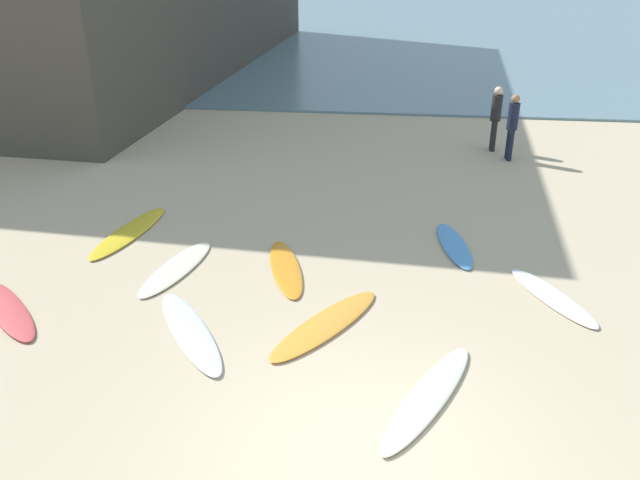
{
  "coord_description": "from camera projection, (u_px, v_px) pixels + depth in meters",
  "views": [
    {
      "loc": [
        0.22,
        -5.73,
        5.61
      ],
      "look_at": [
        -1.0,
        5.1,
        0.3
      ],
      "focal_mm": 36.4,
      "sensor_mm": 36.0,
      "label": 1
    }
  ],
  "objects": [
    {
      "name": "ground_plane",
      "position": [
        356.0,
        456.0,
        7.59
      ],
      "size": [
        120.0,
        120.0,
        0.0
      ],
      "primitive_type": "plane",
      "color": "#C6B28E"
    },
    {
      "name": "ocean_water",
      "position": [
        393.0,
        27.0,
        39.07
      ],
      "size": [
        120.0,
        40.0,
        0.08
      ],
      "primitive_type": "cube",
      "color": "slate",
      "rests_on": "ground_plane"
    },
    {
      "name": "surfboard_0",
      "position": [
        286.0,
        268.0,
        11.69
      ],
      "size": [
        1.13,
        2.29,
        0.07
      ],
      "primitive_type": "ellipsoid",
      "rotation": [
        0.0,
        0.0,
        3.43
      ],
      "color": "orange",
      "rests_on": "ground_plane"
    },
    {
      "name": "surfboard_1",
      "position": [
        454.0,
        245.0,
        12.51
      ],
      "size": [
        0.82,
        2.05,
        0.08
      ],
      "primitive_type": "ellipsoid",
      "rotation": [
        0.0,
        0.0,
        3.32
      ],
      "color": "#5298DC",
      "rests_on": "ground_plane"
    },
    {
      "name": "surfboard_2",
      "position": [
        8.0,
        310.0,
        10.42
      ],
      "size": [
        1.98,
        1.97,
        0.08
      ],
      "primitive_type": "ellipsoid",
      "rotation": [
        0.0,
        0.0,
        0.79
      ],
      "color": "#D24A4C",
      "rests_on": "ground_plane"
    },
    {
      "name": "surfboard_3",
      "position": [
        129.0,
        232.0,
        13.05
      ],
      "size": [
        1.06,
        2.66,
        0.07
      ],
      "primitive_type": "ellipsoid",
      "rotation": [
        0.0,
        0.0,
        2.95
      ],
      "color": "yellow",
      "rests_on": "ground_plane"
    },
    {
      "name": "surfboard_4",
      "position": [
        176.0,
        268.0,
        11.69
      ],
      "size": [
        1.1,
        2.34,
        0.06
      ],
      "primitive_type": "ellipsoid",
      "rotation": [
        0.0,
        0.0,
        2.9
      ],
      "color": "#EEE3C8",
      "rests_on": "ground_plane"
    },
    {
      "name": "surfboard_5",
      "position": [
        552.0,
        297.0,
        10.79
      ],
      "size": [
        1.42,
        2.07,
        0.07
      ],
      "primitive_type": "ellipsoid",
      "rotation": [
        0.0,
        0.0,
        0.49
      ],
      "color": "white",
      "rests_on": "ground_plane"
    },
    {
      "name": "surfboard_6",
      "position": [
        428.0,
        397.0,
        8.49
      ],
      "size": [
        1.57,
        2.5,
        0.08
      ],
      "primitive_type": "ellipsoid",
      "rotation": [
        0.0,
        0.0,
        2.68
      ],
      "color": "silver",
      "rests_on": "ground_plane"
    },
    {
      "name": "surfboard_7",
      "position": [
        190.0,
        331.0,
        9.85
      ],
      "size": [
        1.83,
        2.38,
        0.08
      ],
      "primitive_type": "ellipsoid",
      "rotation": [
        0.0,
        0.0,
        3.73
      ],
      "color": "white",
      "rests_on": "ground_plane"
    },
    {
      "name": "surfboard_8",
      "position": [
        326.0,
        324.0,
        10.04
      ],
      "size": [
        1.85,
        2.44,
        0.07
      ],
      "primitive_type": "ellipsoid",
      "rotation": [
        0.0,
        0.0,
        2.57
      ],
      "color": "gold",
      "rests_on": "ground_plane"
    },
    {
      "name": "beachgoer_near",
      "position": [
        512.0,
        124.0,
        16.79
      ],
      "size": [
        0.3,
        0.34,
        1.73
      ],
      "rotation": [
        0.0,
        0.0,
        1.64
      ],
      "color": "#191E33",
      "rests_on": "ground_plane"
    },
    {
      "name": "beachgoer_mid",
      "position": [
        496.0,
        115.0,
        17.51
      ],
      "size": [
        0.29,
        0.34,
        1.75
      ],
      "rotation": [
        0.0,
        0.0,
        1.53
      ],
      "color": "black",
      "rests_on": "ground_plane"
    }
  ]
}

